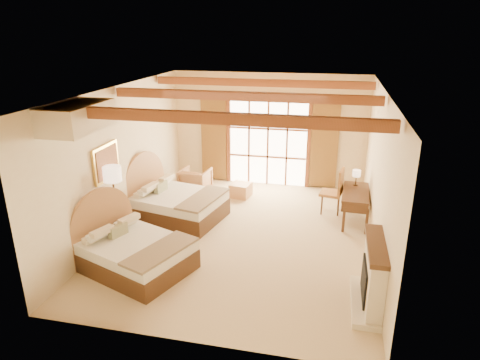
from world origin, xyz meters
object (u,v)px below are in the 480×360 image
(bed_near, at_px, (129,250))
(desk, at_px, (355,205))
(nightstand, at_px, (120,231))
(armchair, at_px, (195,181))
(bed_far, at_px, (172,202))

(bed_near, xyz_separation_m, desk, (4.24, 3.13, 0.02))
(bed_near, xyz_separation_m, nightstand, (-0.62, 0.81, -0.05))
(bed_near, height_order, armchair, bed_near)
(desk, bearing_deg, bed_near, -140.45)
(bed_far, distance_m, desk, 4.35)
(bed_far, xyz_separation_m, desk, (4.28, 0.75, -0.00))
(nightstand, bearing_deg, desk, 19.15)
(nightstand, distance_m, desk, 5.39)
(bed_far, distance_m, armchair, 1.68)
(armchair, xyz_separation_m, desk, (4.25, -0.93, 0.05))
(nightstand, xyz_separation_m, desk, (4.86, 2.32, 0.07))
(bed_far, relative_size, nightstand, 3.53)
(nightstand, distance_m, armchair, 3.30)
(armchair, bearing_deg, nightstand, 84.25)
(nightstand, relative_size, desk, 0.46)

